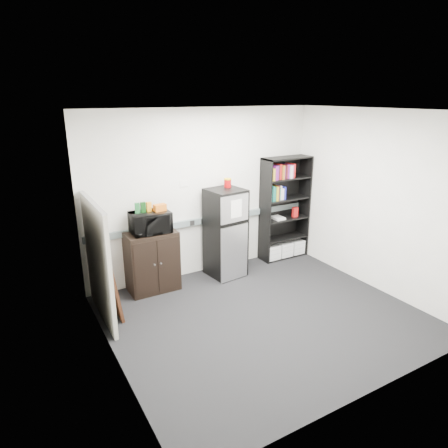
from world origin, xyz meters
The scene contains 18 objects.
floor centered at (0.00, 0.00, 0.00)m, with size 4.00×4.00×0.00m, color black.
wall_back centered at (0.00, 1.75, 1.35)m, with size 4.00×0.02×2.70m, color silver.
wall_right centered at (2.00, 0.00, 1.35)m, with size 0.02×3.50×2.70m, color silver.
wall_left centered at (-2.00, 0.00, 1.35)m, with size 0.02×3.50×2.70m, color silver.
ceiling centered at (0.00, 0.00, 2.70)m, with size 4.00×3.50×0.02m, color white.
electrical_raceway centered at (0.00, 1.72, 0.90)m, with size 3.92×0.05×0.10m, color slate.
wall_note centered at (-0.35, 1.74, 1.55)m, with size 0.14×0.00×0.10m, color white.
bookshelf centered at (1.53, 1.57, 0.91)m, with size 0.90×0.34×1.85m.
cubicle_partition centered at (-1.90, 1.08, 0.81)m, with size 0.06×1.30×1.62m.
cabinet centered at (-1.03, 1.50, 0.47)m, with size 0.75×0.50×0.93m.
microwave centered at (-1.03, 1.48, 1.09)m, with size 0.57×0.38×0.31m, color black.
snack_box_a centered at (-1.19, 1.52, 1.32)m, with size 0.07×0.05×0.15m, color #1A5B29.
snack_box_b centered at (-1.11, 1.52, 1.32)m, with size 0.07×0.05×0.15m, color #0B340D.
snack_box_c centered at (-1.02, 1.52, 1.32)m, with size 0.07×0.05×0.14m, color orange.
snack_bag centered at (-0.87, 1.47, 1.30)m, with size 0.18×0.10×0.10m, color #C86014.
refrigerator centered at (0.22, 1.42, 0.73)m, with size 0.61×0.63×1.46m.
coffee_can centered at (0.33, 1.55, 1.54)m, with size 0.12×0.12×0.16m.
framed_poster centered at (-1.77, 1.12, 0.45)m, with size 0.15×0.70×0.89m.
Camera 1 is at (-2.86, -3.89, 2.87)m, focal length 32.00 mm.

